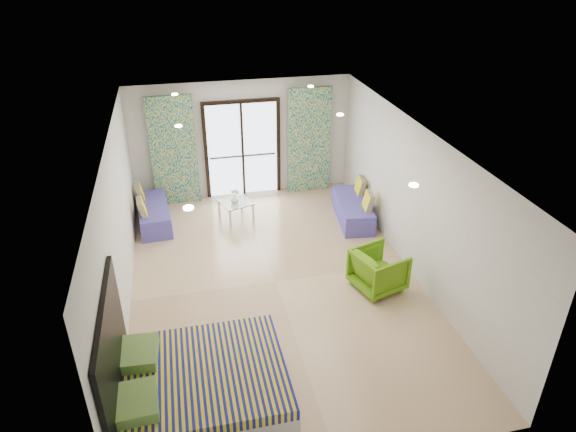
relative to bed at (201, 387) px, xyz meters
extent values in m
cube|color=black|center=(1.48, 6.18, 1.93)|extent=(1.76, 0.08, 0.08)
cube|color=black|center=(0.64, 6.18, 0.79)|extent=(0.08, 0.08, 2.20)
cube|color=black|center=(2.32, 6.18, 0.79)|extent=(0.08, 0.08, 2.20)
cube|color=black|center=(1.48, 6.18, 0.79)|extent=(0.05, 0.06, 2.20)
cube|color=#595451|center=(1.48, 6.20, 0.64)|extent=(1.52, 0.03, 0.04)
cube|color=beige|center=(-0.07, 6.04, 0.94)|extent=(1.00, 0.10, 2.50)
cube|color=beige|center=(3.03, 6.04, 0.94)|extent=(1.00, 0.10, 2.50)
cylinder|color=#FFE0B2|center=(0.08, 0.47, 2.36)|extent=(0.12, 0.12, 0.02)
cylinder|color=#FFE0B2|center=(2.88, 0.47, 2.36)|extent=(0.12, 0.12, 0.02)
cylinder|color=#FFE0B2|center=(0.08, 3.47, 2.36)|extent=(0.12, 0.12, 0.02)
cylinder|color=#FFE0B2|center=(2.88, 3.47, 2.36)|extent=(0.12, 0.12, 0.02)
cylinder|color=#FFE0B2|center=(0.08, 5.47, 2.36)|extent=(0.12, 0.12, 0.02)
cylinder|color=#FFE0B2|center=(2.88, 5.47, 2.36)|extent=(0.12, 0.12, 0.02)
cube|color=black|center=(-0.98, 0.00, 0.74)|extent=(0.06, 2.10, 1.50)
cube|color=silver|center=(-0.99, 1.25, 0.74)|extent=(0.02, 0.10, 0.10)
cube|color=silver|center=(0.03, 0.00, -0.10)|extent=(2.16, 1.73, 0.43)
cube|color=navy|center=(0.03, 0.00, 0.20)|extent=(2.14, 1.76, 0.16)
cube|color=#17596A|center=(-0.75, -0.41, 0.36)|extent=(0.52, 0.62, 0.15)
cube|color=#17596A|center=(-0.75, 0.41, 0.36)|extent=(0.53, 0.63, 0.15)
cube|color=#4C43A1|center=(-0.62, 5.13, -0.13)|extent=(0.75, 1.64, 0.35)
cube|color=#4C43A1|center=(-0.62, 5.13, 0.09)|extent=(0.73, 1.61, 0.09)
cube|color=navy|center=(-0.81, 4.74, 0.29)|extent=(0.21, 0.41, 0.37)
cube|color=navy|center=(-0.87, 5.48, 0.29)|extent=(0.21, 0.41, 0.37)
cube|color=#4C43A1|center=(3.58, 4.37, -0.13)|extent=(0.84, 1.70, 0.36)
cube|color=#4C43A1|center=(3.58, 4.37, 0.10)|extent=(0.82, 1.66, 0.09)
cube|color=navy|center=(3.76, 3.97, 0.30)|extent=(0.23, 0.43, 0.38)
cube|color=navy|center=(3.85, 4.72, 0.30)|extent=(0.23, 0.43, 0.38)
cylinder|color=silver|center=(0.95, 4.61, -0.11)|extent=(0.06, 0.06, 0.40)
cylinder|color=silver|center=(1.46, 4.78, -0.11)|extent=(0.06, 0.06, 0.40)
cylinder|color=silver|center=(0.77, 5.12, -0.11)|extent=(0.06, 0.06, 0.40)
cylinder|color=silver|center=(1.29, 5.30, -0.11)|extent=(0.06, 0.06, 0.40)
cube|color=#8CA59E|center=(1.12, 4.95, 0.09)|extent=(0.80, 0.80, 0.02)
sphere|color=white|center=(1.17, 4.97, 0.32)|extent=(0.07, 0.07, 0.07)
sphere|color=white|center=(1.10, 5.00, 0.34)|extent=(0.07, 0.07, 0.07)
sphere|color=white|center=(1.07, 4.94, 0.36)|extent=(0.07, 0.07, 0.07)
sphere|color=white|center=(1.13, 4.90, 0.38)|extent=(0.07, 0.07, 0.07)
imported|color=white|center=(1.09, 4.88, 0.19)|extent=(0.21, 0.21, 0.18)
imported|color=#599413|center=(3.19, 1.91, 0.09)|extent=(0.94, 0.97, 0.81)
camera|label=1|loc=(0.04, -4.88, 5.09)|focal=32.00mm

